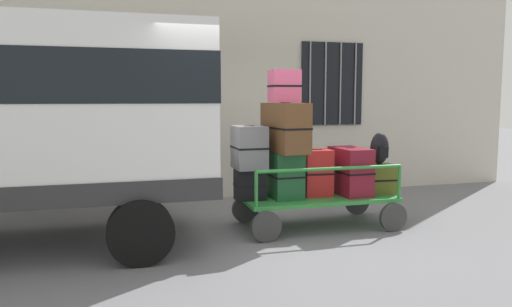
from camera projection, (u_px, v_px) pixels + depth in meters
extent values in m
plane|color=slate|center=(250.00, 232.00, 6.45)|extent=(40.00, 40.00, 0.00)
cube|color=beige|center=(212.00, 54.00, 8.55)|extent=(12.00, 0.30, 5.00)
cube|color=black|center=(104.00, 82.00, 7.95)|extent=(1.20, 0.04, 1.50)
cylinder|color=gray|center=(75.00, 82.00, 7.79)|extent=(0.03, 0.03, 1.50)
cylinder|color=gray|center=(95.00, 82.00, 7.87)|extent=(0.03, 0.03, 1.50)
cylinder|color=gray|center=(114.00, 82.00, 7.95)|extent=(0.03, 0.03, 1.50)
cylinder|color=gray|center=(133.00, 82.00, 8.03)|extent=(0.03, 0.03, 1.50)
cube|color=black|center=(332.00, 84.00, 9.05)|extent=(1.20, 0.04, 1.50)
cylinder|color=gray|center=(310.00, 84.00, 8.89)|extent=(0.03, 0.03, 1.50)
cylinder|color=gray|center=(325.00, 84.00, 8.97)|extent=(0.03, 0.03, 1.50)
cylinder|color=gray|center=(341.00, 84.00, 9.05)|extent=(0.03, 0.03, 1.50)
cylinder|color=gray|center=(355.00, 84.00, 9.13)|extent=(0.03, 0.03, 1.50)
cylinder|color=black|center=(141.00, 232.00, 5.14)|extent=(0.70, 0.22, 0.70)
cube|color=#2D8438|center=(317.00, 197.00, 6.67)|extent=(2.05, 0.96, 0.05)
cylinder|color=#383838|center=(393.00, 217.00, 6.46)|extent=(0.38, 0.06, 0.38)
cylinder|color=#383838|center=(357.00, 202.00, 7.41)|extent=(0.38, 0.06, 0.38)
cylinder|color=#383838|center=(266.00, 227.00, 5.98)|extent=(0.38, 0.06, 0.38)
cylinder|color=#383838|center=(245.00, 209.00, 6.93)|extent=(0.38, 0.06, 0.38)
cylinder|color=#2D8438|center=(399.00, 182.00, 6.50)|extent=(0.04, 0.04, 0.43)
cylinder|color=#2D8438|center=(367.00, 172.00, 7.34)|extent=(0.04, 0.04, 0.43)
cylinder|color=#2D8438|center=(256.00, 189.00, 5.95)|extent=(0.04, 0.04, 0.43)
cylinder|color=#2D8438|center=(238.00, 178.00, 6.79)|extent=(0.04, 0.04, 0.43)
cylinder|color=#2D8438|center=(331.00, 169.00, 6.20)|extent=(1.97, 0.04, 0.04)
cylinder|color=#2D8438|center=(305.00, 160.00, 7.04)|extent=(1.97, 0.04, 0.04)
cube|color=black|center=(250.00, 185.00, 6.38)|extent=(0.39, 0.26, 0.40)
cube|color=black|center=(250.00, 185.00, 6.38)|extent=(0.40, 0.27, 0.02)
cube|color=black|center=(250.00, 170.00, 6.36)|extent=(0.14, 0.03, 0.02)
cube|color=slate|center=(249.00, 147.00, 6.35)|extent=(0.39, 0.48, 0.55)
cube|color=black|center=(249.00, 147.00, 6.35)|extent=(0.40, 0.49, 0.02)
cube|color=black|center=(249.00, 126.00, 6.32)|extent=(0.13, 0.03, 0.02)
cube|color=#194C28|center=(283.00, 175.00, 6.53)|extent=(0.39, 0.60, 0.60)
cube|color=black|center=(283.00, 175.00, 6.53)|extent=(0.40, 0.61, 0.02)
cube|color=black|center=(284.00, 152.00, 6.50)|extent=(0.13, 0.03, 0.02)
cube|color=brown|center=(285.00, 128.00, 6.41)|extent=(0.44, 0.84, 0.64)
cube|color=black|center=(285.00, 128.00, 6.41)|extent=(0.45, 0.85, 0.02)
cube|color=black|center=(285.00, 103.00, 6.37)|extent=(0.13, 0.04, 0.02)
cube|color=#CC4C72|center=(284.00, 86.00, 6.39)|extent=(0.37, 0.31, 0.42)
cube|color=black|center=(284.00, 86.00, 6.39)|extent=(0.38, 0.32, 0.02)
cube|color=black|center=(284.00, 70.00, 6.37)|extent=(0.13, 0.03, 0.02)
cube|color=#B21E1E|center=(317.00, 173.00, 6.64)|extent=(0.40, 0.35, 0.62)
cube|color=black|center=(317.00, 173.00, 6.64)|extent=(0.41, 0.36, 0.02)
cube|color=black|center=(317.00, 150.00, 6.60)|extent=(0.13, 0.04, 0.02)
cube|color=maroon|center=(350.00, 171.00, 6.73)|extent=(0.40, 0.67, 0.64)
cube|color=black|center=(350.00, 171.00, 6.73)|extent=(0.41, 0.68, 0.02)
cube|color=black|center=(351.00, 148.00, 6.69)|extent=(0.13, 0.03, 0.02)
cube|color=#4C5119|center=(380.00, 178.00, 6.88)|extent=(0.42, 0.42, 0.39)
cube|color=black|center=(380.00, 178.00, 6.88)|extent=(0.43, 0.43, 0.02)
cube|color=black|center=(381.00, 165.00, 6.86)|extent=(0.14, 0.04, 0.02)
ellipsoid|color=black|center=(380.00, 148.00, 6.84)|extent=(0.27, 0.19, 0.44)
cube|color=black|center=(383.00, 152.00, 6.75)|extent=(0.14, 0.06, 0.15)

